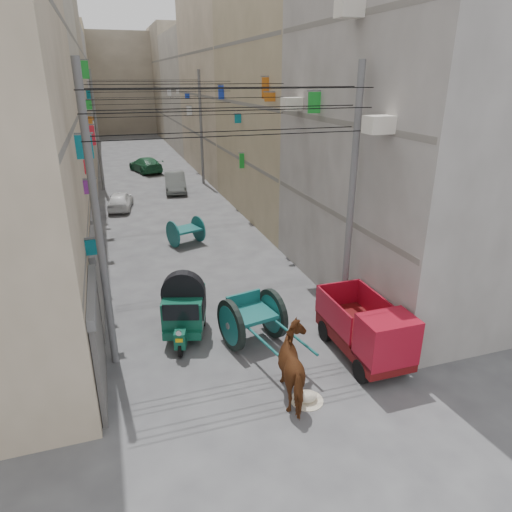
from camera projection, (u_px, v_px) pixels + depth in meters
name	position (u px, v px, depth m)	size (l,w,h in m)	color
ground	(323.00, 500.00, 8.75)	(140.00, 140.00, 0.00)	#424245
building_row_left	(31.00, 92.00, 34.22)	(8.00, 62.00, 14.00)	#C7B297
building_row_right	(236.00, 90.00, 38.83)	(8.00, 62.00, 14.00)	#A6A09C
end_cap_building	(121.00, 84.00, 64.67)	(22.00, 10.00, 13.00)	tan
shutters_left	(97.00, 259.00, 16.23)	(0.18, 14.40, 2.88)	#4C4B50
signboards	(163.00, 152.00, 26.62)	(8.22, 40.52, 5.67)	#1A39B9
ac_units	(334.00, 81.00, 13.83)	(0.70, 6.55, 3.35)	silver
utility_poles	(174.00, 154.00, 22.29)	(7.40, 22.20, 8.00)	slate
overhead_cables	(180.00, 97.00, 18.98)	(7.40, 22.52, 1.12)	black
auto_rickshaw	(184.00, 307.00, 13.99)	(1.75, 2.41, 1.63)	black
tonga_cart	(252.00, 318.00, 13.69)	(1.96, 3.61, 1.55)	black
mini_truck	(370.00, 336.00, 12.63)	(1.49, 3.26, 1.83)	black
second_cart	(186.00, 231.00, 21.78)	(1.79, 1.69, 1.28)	#135655
feed_sack	(307.00, 396.00, 11.38)	(0.52, 0.41, 0.26)	beige
horse	(298.00, 367.00, 11.29)	(0.94, 2.06, 1.74)	brown
distant_car_white	(120.00, 200.00, 27.61)	(1.29, 3.21, 1.09)	silver
distant_car_grey	(175.00, 182.00, 31.88)	(1.37, 3.93, 1.30)	#555A59
distant_car_green	(146.00, 165.00, 38.28)	(1.73, 4.26, 1.24)	#205D39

